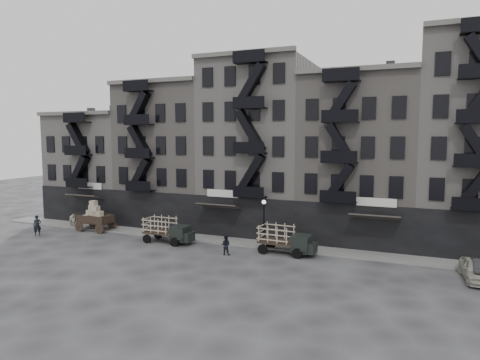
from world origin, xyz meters
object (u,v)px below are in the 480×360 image
at_px(pedestrian_mid, 226,245).
at_px(pedestrian_west, 37,226).
at_px(wagon, 95,214).
at_px(car_east, 477,270).
at_px(horse, 72,220).
at_px(stake_truck_east, 285,238).
at_px(stake_truck_west, 167,228).

bearing_deg(pedestrian_mid, pedestrian_west, -6.18).
relative_size(wagon, pedestrian_mid, 2.29).
distance_m(car_east, pedestrian_mid, 18.29).
bearing_deg(car_east, pedestrian_west, 177.19).
height_order(horse, pedestrian_west, pedestrian_west).
height_order(wagon, pedestrian_mid, wagon).
bearing_deg(pedestrian_mid, car_east, 173.81).
distance_m(wagon, pedestrian_west, 5.42).
bearing_deg(horse, wagon, -65.85).
relative_size(stake_truck_east, pedestrian_mid, 2.97).
bearing_deg(stake_truck_west, pedestrian_west, -168.68).
xyz_separation_m(stake_truck_west, pedestrian_west, (-13.28, -2.50, -0.34)).
relative_size(wagon, stake_truck_east, 0.77).
bearing_deg(car_east, horse, 171.28).
distance_m(stake_truck_east, car_east, 13.90).
distance_m(wagon, stake_truck_west, 9.71).
bearing_deg(stake_truck_west, stake_truck_east, 3.90).
xyz_separation_m(horse, stake_truck_east, (23.68, -0.79, 0.50)).
bearing_deg(wagon, stake_truck_east, -0.62).
bearing_deg(car_east, stake_truck_west, 172.89).
bearing_deg(stake_truck_west, pedestrian_mid, -12.61).
distance_m(pedestrian_west, pedestrian_mid, 19.88).
bearing_deg(pedestrian_mid, horse, -17.64).
distance_m(wagon, car_east, 34.52).
bearing_deg(stake_truck_east, horse, -178.34).
xyz_separation_m(car_east, pedestrian_west, (-38.12, -1.80, 0.27)).
xyz_separation_m(car_east, pedestrian_mid, (-18.27, -0.86, 0.08)).
height_order(stake_truck_west, pedestrian_mid, stake_truck_west).
relative_size(stake_truck_west, pedestrian_mid, 2.88).
height_order(wagon, pedestrian_west, wagon).
distance_m(horse, pedestrian_west, 3.95).
xyz_separation_m(horse, wagon, (3.06, -0.00, 0.92)).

